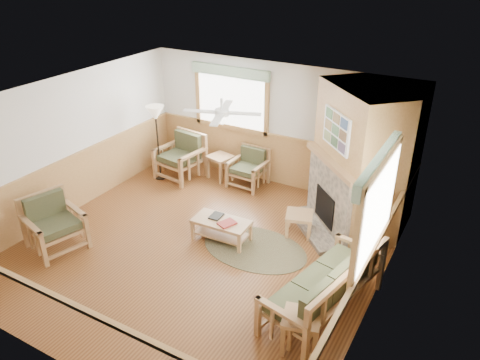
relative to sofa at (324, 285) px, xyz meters
The scene contains 24 objects.
floor 2.51m from the sofa, 169.88° to the left, with size 6.00×6.00×0.01m, color brown.
ceiling 3.32m from the sofa, 169.88° to the left, with size 6.00×6.00×0.01m, color white.
wall_back 4.29m from the sofa, 125.21° to the left, with size 6.00×0.02×2.70m, color silver.
wall_front 3.64m from the sofa, 133.34° to the right, with size 6.00×0.02×2.70m, color silver.
wall_left 5.51m from the sofa, behind, with size 0.02×6.00×2.70m, color silver.
wall_right 1.13m from the sofa, 36.83° to the left, with size 0.02×6.00×2.70m, color silver.
wainscot 2.46m from the sofa, 169.88° to the left, with size 6.00×6.00×1.10m, color #AF7F47, non-canonical shape.
fireplace 2.66m from the sofa, 98.53° to the left, with size 2.20×2.20×2.70m, color #AF7F47, non-canonical shape.
window_back 5.30m from the sofa, 136.08° to the left, with size 1.90×0.16×1.50m, color white, non-canonical shape.
window_right 2.14m from the sofa, 23.39° to the left, with size 0.16×1.90×1.50m, color white, non-canonical shape.
ceiling_fan 3.13m from the sofa, 160.96° to the left, with size 1.24×1.24×0.36m, color white, non-canonical shape.
sofa is the anchor object (origin of this frame).
armchair_back_left 5.12m from the sofa, 149.63° to the left, with size 0.90×0.90×1.01m, color #A0764B, non-canonical shape.
armchair_back_right 4.14m from the sofa, 133.93° to the left, with size 0.74×0.74×0.83m, color #A0764B, non-canonical shape.
armchair_left 4.71m from the sofa, behind, with size 0.86×0.86×0.96m, color #A0764B, non-canonical shape.
coffee_table 2.41m from the sofa, 159.39° to the left, with size 1.03×0.51×0.41m, color #A0764B, non-canonical shape.
end_table_chairs 4.67m from the sofa, 140.24° to the left, with size 0.50×0.48×0.55m, color #A0764B, non-canonical shape.
end_table_sofa 0.84m from the sofa, 90.03° to the right, with size 0.49×0.47×0.54m, color #A0764B, non-canonical shape.
footstool 2.08m from the sofa, 122.70° to the left, with size 0.48×0.48×0.42m, color #A0764B, non-canonical shape.
braided_rug 1.88m from the sofa, 150.71° to the left, with size 1.93×1.93×0.01m, color brown.
floor_lamp_left 5.34m from the sofa, 154.23° to the left, with size 0.39×0.39×1.72m, color black, non-canonical shape.
floor_lamp_right 1.13m from the sofa, 83.34° to the left, with size 0.34×0.34×1.49m, color black, non-canonical shape.
book_red 2.24m from the sofa, 159.24° to the left, with size 0.22×0.30×0.03m, color maroon.
book_dark 2.56m from the sofa, 159.11° to the left, with size 0.20×0.27×0.03m, color black.
Camera 1 is at (3.98, -5.61, 4.82)m, focal length 35.00 mm.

